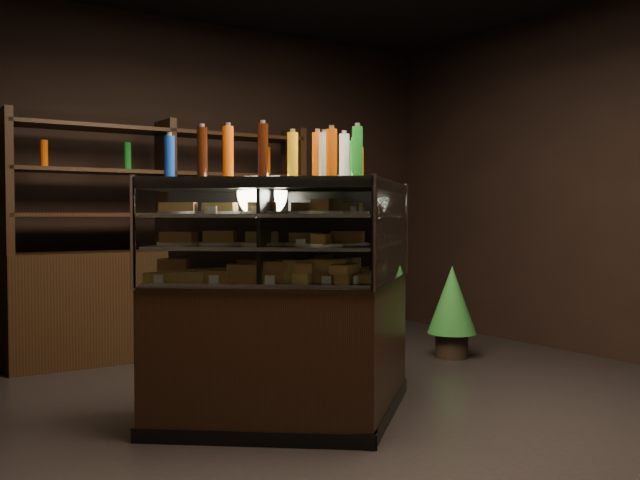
# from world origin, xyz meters

# --- Properties ---
(ground) EXTENTS (5.00, 5.00, 0.00)m
(ground) POSITION_xyz_m (0.00, 0.00, 0.00)
(ground) COLOR black
(ground) RESTS_ON ground
(room_shell) EXTENTS (5.02, 5.02, 3.01)m
(room_shell) POSITION_xyz_m (0.00, 0.00, 1.94)
(room_shell) COLOR black
(room_shell) RESTS_ON ground
(display_case) EXTENTS (1.94, 1.35, 1.41)m
(display_case) POSITION_xyz_m (-0.58, -0.25, 0.47)
(display_case) COLOR black
(display_case) RESTS_ON ground
(food_display) EXTENTS (1.58, 0.92, 0.43)m
(food_display) POSITION_xyz_m (-0.58, -0.25, 1.06)
(food_display) COLOR #B78F41
(food_display) RESTS_ON display_case
(bottles_top) EXTENTS (1.40, 0.77, 0.30)m
(bottles_top) POSITION_xyz_m (-0.58, -0.24, 1.54)
(bottles_top) COLOR silver
(bottles_top) RESTS_ON display_case
(potted_conifer) EXTENTS (0.41, 0.41, 0.87)m
(potted_conifer) POSITION_xyz_m (1.44, 0.64, 0.50)
(potted_conifer) COLOR black
(potted_conifer) RESTS_ON ground
(back_shelving) EXTENTS (2.58, 0.43, 2.00)m
(back_shelving) POSITION_xyz_m (-0.53, 2.05, 0.60)
(back_shelving) COLOR black
(back_shelving) RESTS_ON ground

